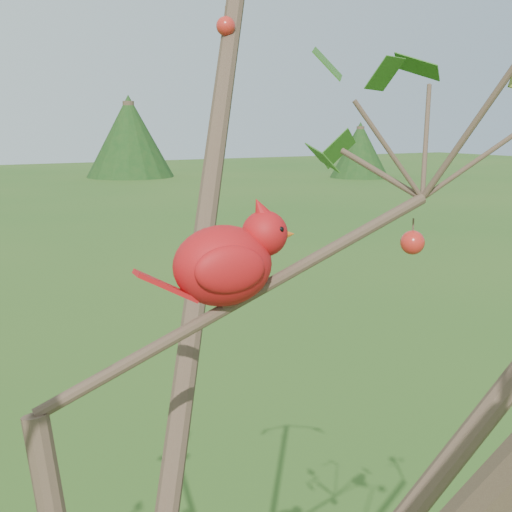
% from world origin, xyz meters
% --- Properties ---
extents(crabapple_tree, '(2.35, 2.05, 2.95)m').
position_xyz_m(crabapple_tree, '(0.03, -0.02, 2.12)').
color(crabapple_tree, '#463025').
rests_on(crabapple_tree, ground).
extents(cardinal, '(0.24, 0.13, 0.16)m').
position_xyz_m(cardinal, '(0.22, 0.08, 2.13)').
color(cardinal, red).
rests_on(cardinal, ground).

